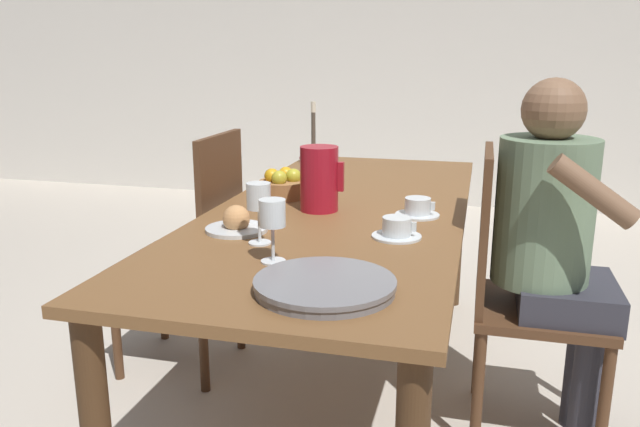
# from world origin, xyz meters

# --- Properties ---
(ground_plane) EXTENTS (20.00, 20.00, 0.00)m
(ground_plane) POSITION_xyz_m (0.00, 0.00, 0.00)
(ground_plane) COLOR beige
(wall_back) EXTENTS (10.00, 0.06, 2.60)m
(wall_back) POSITION_xyz_m (0.00, 3.20, 1.30)
(wall_back) COLOR silver
(wall_back) RESTS_ON ground_plane
(dining_table) EXTENTS (0.85, 2.08, 0.73)m
(dining_table) POSITION_xyz_m (0.00, 0.00, 0.64)
(dining_table) COLOR brown
(dining_table) RESTS_ON ground_plane
(chair_person_side) EXTENTS (0.42, 0.42, 0.96)m
(chair_person_side) POSITION_xyz_m (0.61, -0.07, 0.50)
(chair_person_side) COLOR #51331E
(chair_person_side) RESTS_ON ground_plane
(chair_opposite) EXTENTS (0.42, 0.42, 0.96)m
(chair_opposite) POSITION_xyz_m (-0.61, 0.06, 0.50)
(chair_opposite) COLOR #51331E
(chair_opposite) RESTS_ON ground_plane
(person_seated) EXTENTS (0.39, 0.41, 1.18)m
(person_seated) POSITION_xyz_m (0.70, -0.09, 0.70)
(person_seated) COLOR #33333D
(person_seated) RESTS_ON ground_plane
(red_pitcher) EXTENTS (0.16, 0.13, 0.22)m
(red_pitcher) POSITION_xyz_m (-0.06, -0.08, 0.84)
(red_pitcher) COLOR #A31423
(red_pitcher) RESTS_ON dining_table
(wine_glass_water) EXTENTS (0.07, 0.07, 0.18)m
(wine_glass_water) POSITION_xyz_m (-0.13, -0.50, 0.86)
(wine_glass_water) COLOR white
(wine_glass_water) RESTS_ON dining_table
(wine_glass_juice) EXTENTS (0.07, 0.07, 0.17)m
(wine_glass_juice) POSITION_xyz_m (-0.04, -0.64, 0.85)
(wine_glass_juice) COLOR white
(wine_glass_juice) RESTS_ON dining_table
(teacup_near_person) EXTENTS (0.15, 0.15, 0.06)m
(teacup_near_person) POSITION_xyz_m (0.24, -0.34, 0.75)
(teacup_near_person) COLOR silver
(teacup_near_person) RESTS_ON dining_table
(teacup_across) EXTENTS (0.15, 0.15, 0.06)m
(teacup_across) POSITION_xyz_m (0.27, -0.07, 0.75)
(teacup_across) COLOR silver
(teacup_across) RESTS_ON dining_table
(serving_tray) EXTENTS (0.32, 0.32, 0.03)m
(serving_tray) POSITION_xyz_m (0.14, -0.81, 0.74)
(serving_tray) COLOR gray
(serving_tray) RESTS_ON dining_table
(bread_plate) EXTENTS (0.19, 0.19, 0.08)m
(bread_plate) POSITION_xyz_m (-0.24, -0.39, 0.75)
(bread_plate) COLOR silver
(bread_plate) RESTS_ON dining_table
(fruit_bowl) EXTENTS (0.18, 0.18, 0.11)m
(fruit_bowl) POSITION_xyz_m (-0.24, 0.07, 0.77)
(fruit_bowl) COLOR #9E6B3D
(fruit_bowl) RESTS_ON dining_table
(candlestick_tall) EXTENTS (0.06, 0.06, 0.31)m
(candlestick_tall) POSITION_xyz_m (-0.30, 0.73, 0.85)
(candlestick_tall) COLOR #4C4238
(candlestick_tall) RESTS_ON dining_table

